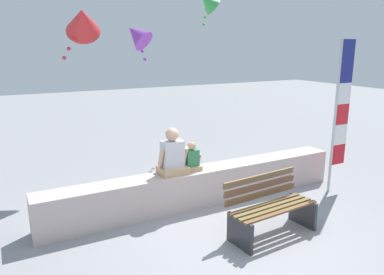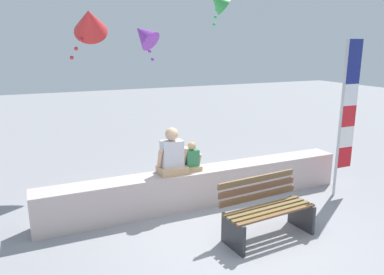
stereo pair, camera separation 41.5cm
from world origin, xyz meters
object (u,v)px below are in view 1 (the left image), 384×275
Objects in this scene: person_adult at (173,156)px; kite_red at (82,21)px; flag_banner at (340,109)px; park_bench at (270,209)px; person_child at (192,159)px; kite_purple at (137,35)px; kite_green at (208,2)px.

kite_red reaches higher than person_adult.
park_bench is at bearing -160.83° from flag_banner.
kite_purple is at bearing 90.86° from person_child.
kite_green is (2.59, 3.29, 2.93)m from person_adult.
kite_green is 0.97× the size of kite_purple.
park_bench is at bearing -69.80° from person_child.
flag_banner is at bearing -48.32° from kite_purple.
kite_purple reaches higher than park_bench.
person_child is 3.32m from kite_purple.
person_child is 0.18× the size of flag_banner.
park_bench is at bearing -109.30° from kite_green.
person_child is 5.00m from kite_green.
person_child is (-0.55, 1.49, 0.45)m from park_bench.
flag_banner is at bearing 19.17° from park_bench.
person_adult is at bearing -179.94° from person_child.
kite_red is 1.34× the size of kite_green.
flag_banner reaches higher than person_child.
kite_green is at bearing 98.46° from flag_banner.
person_adult is at bearing -128.27° from kite_green.
kite_green reaches higher than person_child.
kite_purple is (-0.59, 3.99, 2.63)m from park_bench.
kite_red is at bearing 110.23° from person_adult.
person_adult is (-0.92, 1.49, 0.56)m from park_bench.
person_adult is 1.55× the size of person_child.
park_bench is 5.09m from kite_red.
flag_banner is at bearing -81.54° from kite_green.
park_bench is 1.80× the size of person_adult.
kite_green is (1.67, 4.77, 3.49)m from park_bench.
flag_banner is at bearing -36.81° from kite_red.
person_adult is at bearing -97.64° from kite_purple.
park_bench is 6.15m from kite_green.
park_bench is 2.80× the size of person_child.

